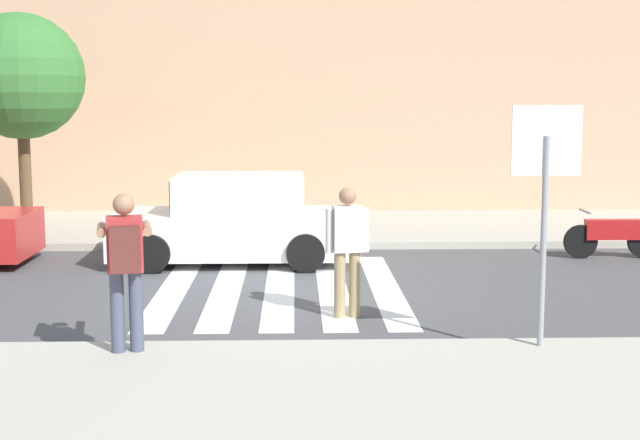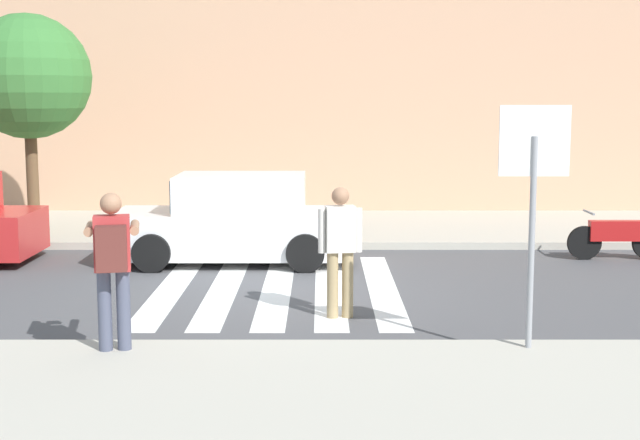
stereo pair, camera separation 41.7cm
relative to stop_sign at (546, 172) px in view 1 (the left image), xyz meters
name	(u,v)px [view 1 (the left image)]	position (x,y,z in m)	size (l,w,h in m)	color
ground_plane	(280,291)	(-2.95, 3.50, -2.08)	(120.00, 120.00, 0.00)	#4C4C4F
sidewalk_far	(284,228)	(-2.95, 9.50, -2.01)	(60.00, 4.80, 0.14)	#B2AD9E
building_facade_far	(285,56)	(-2.95, 13.90, 1.86)	(56.00, 4.00, 7.87)	tan
crosswalk_stripe_0	(174,289)	(-4.55, 3.70, -2.07)	(0.44, 5.20, 0.01)	silver
crosswalk_stripe_1	(227,288)	(-3.75, 3.70, -2.07)	(0.44, 5.20, 0.01)	silver
crosswalk_stripe_2	(280,288)	(-2.95, 3.70, -2.07)	(0.44, 5.20, 0.01)	silver
crosswalk_stripe_3	(332,288)	(-2.15, 3.70, -2.07)	(0.44, 5.20, 0.01)	silver
crosswalk_stripe_4	(385,287)	(-1.35, 3.70, -2.07)	(0.44, 5.20, 0.01)	silver
stop_sign	(546,172)	(0.00, 0.00, 0.00)	(0.76, 0.08, 2.65)	gray
photographer_with_backpack	(125,259)	(-4.53, -0.13, -0.91)	(0.68, 0.91, 1.72)	#474C60
pedestrian_crossing	(347,244)	(-2.04, 1.88, -1.10)	(0.57, 0.29, 1.72)	tan
parked_car_white	(234,222)	(-3.77, 5.80, -1.35)	(4.10, 1.92, 1.55)	white
motorcycle	(613,235)	(2.99, 6.10, -1.66)	(1.76, 0.60, 0.87)	black
street_tree_west	(21,77)	(-8.10, 8.35, 1.19)	(2.49, 2.49, 4.38)	brown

